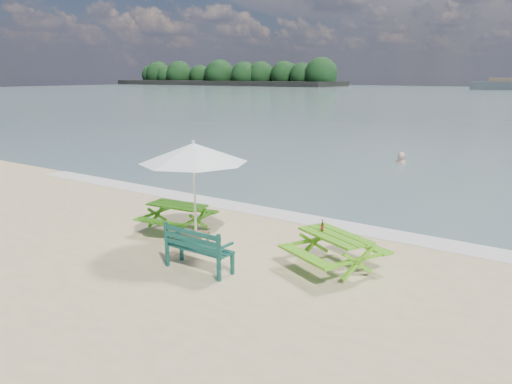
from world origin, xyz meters
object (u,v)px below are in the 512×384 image
Objects in this scene: park_bench at (199,257)px; swimmer at (401,172)px; picnic_table_right at (334,253)px; patio_umbrella at (194,153)px; beer_bottle at (322,227)px; side_table at (196,239)px; picnic_table_left at (177,218)px.

swimmer is (-0.93, 14.74, -0.73)m from park_bench.
park_bench is at bearing -144.40° from picnic_table_right.
beer_bottle is (2.89, 0.60, -1.34)m from patio_umbrella.
park_bench is at bearing -86.37° from swimmer.
side_table is 2.40× the size of beer_bottle.
swimmer is at bearing 84.66° from picnic_table_left.
swimmer is at bearing 93.63° from park_bench.
picnic_table_left is at bearing -95.34° from swimmer.
patio_umbrella is 11.98× the size of beer_bottle.
picnic_table_right reaches higher than side_table.
picnic_table_left is 4.36m from picnic_table_right.
swimmer is at bearing 103.39° from picnic_table_right.
park_bench reaches higher than picnic_table_left.
side_table is 0.20× the size of patio_umbrella.
picnic_table_right is at bearing 9.55° from patio_umbrella.
swimmer is at bearing 102.12° from beer_bottle.
beer_bottle is at bearing 11.71° from side_table.
patio_umbrella is at bearing -168.29° from beer_bottle.
park_bench reaches higher than side_table.
patio_umbrella is at bearing -27.73° from picnic_table_left.
picnic_table_left is 4.07m from beer_bottle.
beer_bottle reaches higher than side_table.
park_bench is 1.45m from side_table.
picnic_table_left is at bearing 179.12° from picnic_table_right.
beer_bottle is 13.47m from swimmer.
beer_bottle reaches higher than park_bench.
picnic_table_left is 13.18m from swimmer.
picnic_table_right is 9.27× the size of beer_bottle.
park_bench is 2.37m from patio_umbrella.
beer_bottle is at bearing 11.71° from patio_umbrella.
beer_bottle is at bearing 169.48° from picnic_table_right.
side_table is at bearing -27.73° from picnic_table_left.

